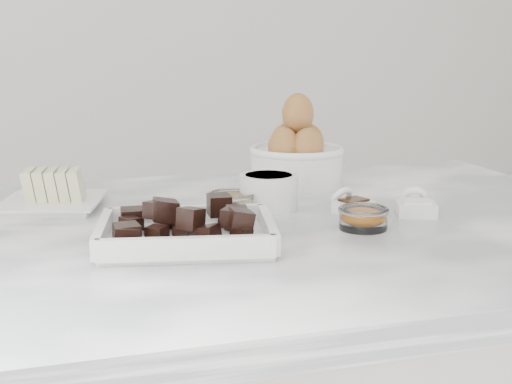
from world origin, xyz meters
TOP-DOWN VIEW (x-y plane):
  - marble_slab at (0.00, 0.00)m, footprint 1.20×0.80m
  - chocolate_dish at (-0.11, -0.08)m, footprint 0.26×0.22m
  - butter_plate at (-0.28, 0.18)m, footprint 0.19×0.19m
  - sugar_ramekin at (0.06, 0.08)m, footprint 0.09×0.09m
  - egg_bowl at (0.16, 0.25)m, footprint 0.18×0.18m
  - honey_bowl at (-0.01, 0.07)m, footprint 0.08×0.08m
  - zest_bowl at (0.15, -0.08)m, footprint 0.07×0.07m
  - vanilla_spoon at (0.17, 0.02)m, footprint 0.07×0.08m
  - salt_spoon at (0.26, -0.02)m, footprint 0.07×0.08m

SIDE VIEW (x-z plane):
  - marble_slab at x=0.00m, z-range 0.90..0.94m
  - vanilla_spoon at x=0.17m, z-range 0.93..0.97m
  - salt_spoon at x=0.26m, z-range 0.93..0.98m
  - honey_bowl at x=-0.01m, z-range 0.94..0.97m
  - zest_bowl at x=0.15m, z-range 0.94..0.97m
  - butter_plate at x=-0.28m, z-range 0.93..0.99m
  - chocolate_dish at x=-0.11m, z-range 0.93..0.99m
  - sugar_ramekin at x=0.06m, z-range 0.94..1.00m
  - egg_bowl at x=0.16m, z-range 0.91..1.08m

